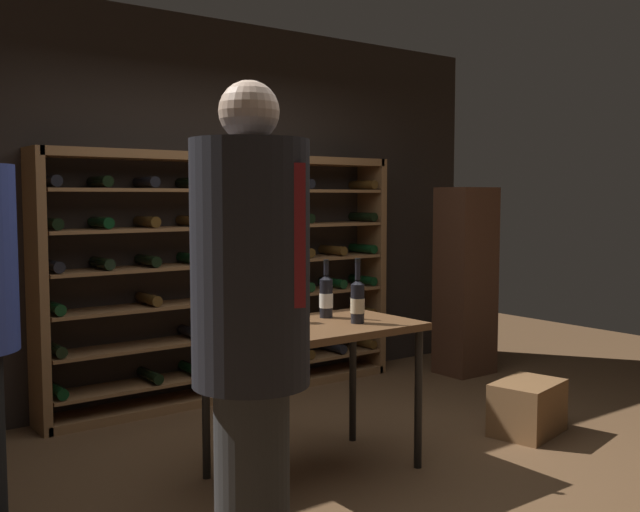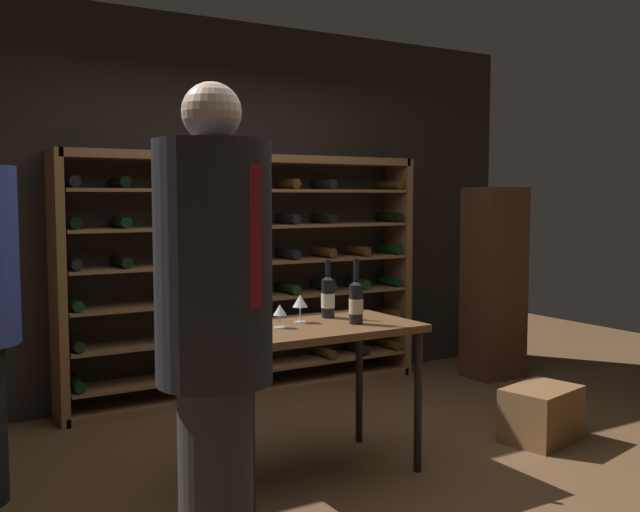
{
  "view_description": "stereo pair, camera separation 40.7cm",
  "coord_description": "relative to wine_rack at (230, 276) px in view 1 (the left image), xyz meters",
  "views": [
    {
      "loc": [
        -2.55,
        -3.0,
        1.52
      ],
      "look_at": [
        -0.11,
        0.25,
        1.19
      ],
      "focal_mm": 41.1,
      "sensor_mm": 36.0,
      "label": 1
    },
    {
      "loc": [
        -2.21,
        -3.23,
        1.52
      ],
      "look_at": [
        -0.11,
        0.25,
        1.19
      ],
      "focal_mm": 41.1,
      "sensor_mm": 36.0,
      "label": 2
    }
  ],
  "objects": [
    {
      "name": "person_guest_khaki",
      "position": [
        -1.37,
        -2.52,
        0.15
      ],
      "size": [
        0.44,
        0.44,
        1.94
      ],
      "rotation": [
        0.0,
        0.0,
        -0.3
      ],
      "color": "#2D2D2D",
      "rests_on": "ground"
    },
    {
      "name": "wine_rack",
      "position": [
        0.0,
        0.0,
        0.0
      ],
      "size": [
        2.89,
        0.32,
        1.84
      ],
      "color": "brown",
      "rests_on": "ground"
    },
    {
      "name": "display_cabinet",
      "position": [
        1.98,
        -0.57,
        -0.12
      ],
      "size": [
        0.44,
        0.36,
        1.6
      ],
      "primitive_type": "cube",
      "color": "#4C2D1E",
      "rests_on": "ground"
    },
    {
      "name": "back_wall",
      "position": [
        -0.21,
        0.21,
        0.5
      ],
      "size": [
        5.63,
        0.1,
        2.86
      ],
      "primitive_type": "cube",
      "color": "black",
      "rests_on": "ground"
    },
    {
      "name": "tasting_table",
      "position": [
        -0.42,
        -1.64,
        -0.19
      ],
      "size": [
        1.12,
        0.68,
        0.83
      ],
      "color": "brown",
      "rests_on": "ground"
    },
    {
      "name": "wine_bottle_amber_reserve",
      "position": [
        -0.2,
        -1.74,
        0.03
      ],
      "size": [
        0.08,
        0.08,
        0.36
      ],
      "color": "black",
      "rests_on": "tasting_table"
    },
    {
      "name": "wine_crate",
      "position": [
        1.07,
        -1.92,
        -0.75
      ],
      "size": [
        0.54,
        0.44,
        0.34
      ],
      "primitive_type": "cube",
      "rotation": [
        0.0,
        0.0,
        0.22
      ],
      "color": "brown",
      "rests_on": "ground"
    },
    {
      "name": "ground_plane",
      "position": [
        -0.21,
        -1.8,
        -0.92
      ],
      "size": [
        10.02,
        10.02,
        0.0
      ],
      "primitive_type": "plane",
      "color": "brown"
    },
    {
      "name": "wine_glass_stemmed_right",
      "position": [
        -0.62,
        -1.63,
        -0.01
      ],
      "size": [
        0.07,
        0.07,
        0.12
      ],
      "color": "silver",
      "rests_on": "tasting_table"
    },
    {
      "name": "wine_glass_stemmed_center",
      "position": [
        -0.44,
        -1.54,
        0.02
      ],
      "size": [
        0.08,
        0.08,
        0.15
      ],
      "color": "silver",
      "rests_on": "tasting_table"
    },
    {
      "name": "wine_bottle_black_capsule",
      "position": [
        -0.22,
        -1.49,
        0.03
      ],
      "size": [
        0.08,
        0.08,
        0.34
      ],
      "color": "black",
      "rests_on": "tasting_table"
    }
  ]
}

